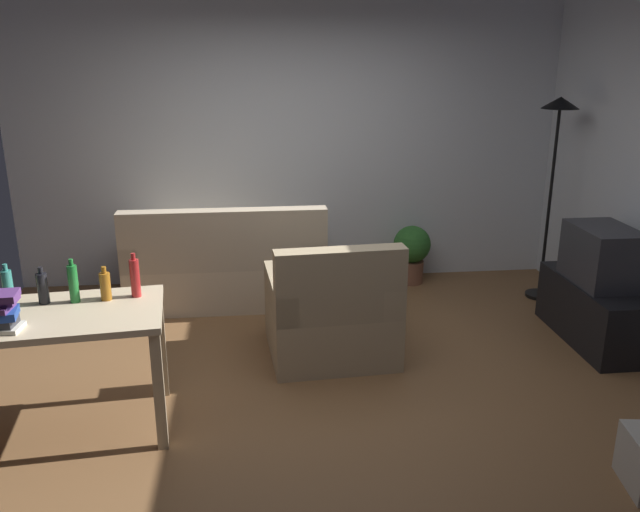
% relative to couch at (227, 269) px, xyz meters
% --- Properties ---
extents(ground_plane, '(5.20, 4.40, 0.02)m').
position_rel_couch_xyz_m(ground_plane, '(0.63, -1.59, -0.32)').
color(ground_plane, brown).
extents(wall_rear, '(5.20, 0.10, 2.70)m').
position_rel_couch_xyz_m(wall_rear, '(0.63, 0.61, 1.04)').
color(wall_rear, silver).
rests_on(wall_rear, ground_plane).
extents(couch, '(1.74, 0.84, 0.92)m').
position_rel_couch_xyz_m(couch, '(0.00, 0.00, 0.00)').
color(couch, beige).
rests_on(couch, ground_plane).
extents(tv_stand, '(0.44, 1.10, 0.48)m').
position_rel_couch_xyz_m(tv_stand, '(2.88, -1.15, -0.07)').
color(tv_stand, black).
rests_on(tv_stand, ground_plane).
extents(tv, '(0.41, 0.60, 0.44)m').
position_rel_couch_xyz_m(tv, '(2.88, -1.15, 0.39)').
color(tv, '#2D2D33').
rests_on(tv, tv_stand).
extents(torchiere_lamp, '(0.32, 0.32, 1.81)m').
position_rel_couch_xyz_m(torchiere_lamp, '(2.88, -0.19, 1.11)').
color(torchiere_lamp, black).
rests_on(torchiere_lamp, ground_plane).
extents(desk, '(1.27, 0.82, 0.76)m').
position_rel_couch_xyz_m(desk, '(-0.90, -2.02, 0.34)').
color(desk, '#C6B28E').
rests_on(desk, ground_plane).
extents(potted_plant, '(0.36, 0.36, 0.57)m').
position_rel_couch_xyz_m(potted_plant, '(1.77, 0.31, 0.02)').
color(potted_plant, brown).
rests_on(potted_plant, ground_plane).
extents(armchair, '(0.96, 0.90, 0.92)m').
position_rel_couch_xyz_m(armchair, '(0.80, -1.20, 0.01)').
color(armchair, tan).
rests_on(armchair, ground_plane).
extents(bottle_tall, '(0.06, 0.06, 0.26)m').
position_rel_couch_xyz_m(bottle_tall, '(-1.17, -1.90, 0.57)').
color(bottle_tall, teal).
rests_on(bottle_tall, desk).
extents(bottle_dark, '(0.06, 0.06, 0.23)m').
position_rel_couch_xyz_m(bottle_dark, '(-1.00, -1.86, 0.55)').
color(bottle_dark, black).
rests_on(bottle_dark, desk).
extents(bottle_green, '(0.06, 0.06, 0.27)m').
position_rel_couch_xyz_m(bottle_green, '(-0.82, -1.86, 0.57)').
color(bottle_green, '#1E722D').
rests_on(bottle_green, desk).
extents(bottle_amber, '(0.06, 0.06, 0.21)m').
position_rel_couch_xyz_m(bottle_amber, '(-0.64, -1.84, 0.54)').
color(bottle_amber, '#9E6019').
rests_on(bottle_amber, desk).
extents(bottle_red, '(0.06, 0.06, 0.27)m').
position_rel_couch_xyz_m(bottle_red, '(-0.47, -1.80, 0.57)').
color(bottle_red, '#AD2323').
rests_on(bottle_red, desk).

